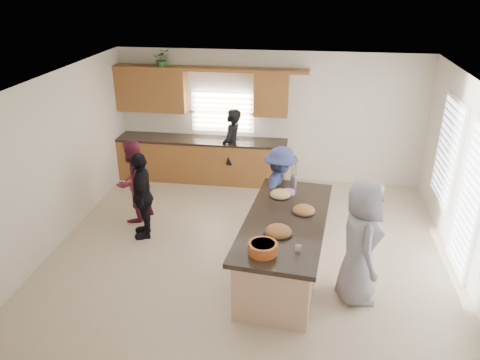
% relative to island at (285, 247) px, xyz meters
% --- Properties ---
extents(floor, '(6.50, 6.50, 0.00)m').
position_rel_island_xyz_m(floor, '(-0.58, 0.59, -0.45)').
color(floor, beige).
rests_on(floor, ground).
extents(room_shell, '(6.52, 6.02, 2.81)m').
position_rel_island_xyz_m(room_shell, '(-0.58, 0.59, 1.45)').
color(room_shell, silver).
rests_on(room_shell, ground).
extents(back_cabinetry, '(4.08, 0.66, 2.46)m').
position_rel_island_xyz_m(back_cabinetry, '(-2.05, 3.32, 0.46)').
color(back_cabinetry, '#9A5E2C').
rests_on(back_cabinetry, ground).
extents(right_wall_glazing, '(0.06, 4.00, 2.25)m').
position_rel_island_xyz_m(right_wall_glazing, '(2.64, 0.45, 0.89)').
color(right_wall_glazing, white).
rests_on(right_wall_glazing, ground).
extents(island, '(1.42, 2.80, 0.95)m').
position_rel_island_xyz_m(island, '(0.00, 0.00, 0.00)').
color(island, tan).
rests_on(island, ground).
extents(platter_front, '(0.41, 0.41, 0.17)m').
position_rel_island_xyz_m(platter_front, '(-0.08, -0.45, 0.52)').
color(platter_front, black).
rests_on(platter_front, island).
extents(platter_mid, '(0.37, 0.37, 0.15)m').
position_rel_island_xyz_m(platter_mid, '(0.25, 0.23, 0.52)').
color(platter_mid, black).
rests_on(platter_mid, island).
extents(platter_back, '(0.37, 0.37, 0.15)m').
position_rel_island_xyz_m(platter_back, '(-0.13, 0.73, 0.52)').
color(platter_back, black).
rests_on(platter_back, island).
extents(salad_bowl, '(0.38, 0.38, 0.15)m').
position_rel_island_xyz_m(salad_bowl, '(-0.24, -0.97, 0.58)').
color(salad_bowl, '#BC5522').
rests_on(salad_bowl, island).
extents(clear_cup, '(0.09, 0.09, 0.11)m').
position_rel_island_xyz_m(clear_cup, '(0.21, -0.89, 0.55)').
color(clear_cup, white).
rests_on(clear_cup, island).
extents(plate_stack, '(0.21, 0.21, 0.05)m').
position_rel_island_xyz_m(plate_stack, '(-0.01, 0.84, 0.52)').
color(plate_stack, '#A87DB6').
rests_on(plate_stack, island).
extents(flower_vase, '(0.14, 0.14, 0.44)m').
position_rel_island_xyz_m(flower_vase, '(0.06, 1.22, 0.74)').
color(flower_vase, silver).
rests_on(flower_vase, island).
extents(potted_plant, '(0.42, 0.38, 0.41)m').
position_rel_island_xyz_m(potted_plant, '(-2.79, 3.41, 2.15)').
color(potted_plant, '#346B2A').
rests_on(potted_plant, back_cabinetry).
extents(woman_left_back, '(0.51, 0.67, 1.66)m').
position_rel_island_xyz_m(woman_left_back, '(-1.32, 3.19, 0.38)').
color(woman_left_back, black).
rests_on(woman_left_back, ground).
extents(woman_left_mid, '(0.81, 0.90, 1.53)m').
position_rel_island_xyz_m(woman_left_mid, '(-2.84, 1.32, 0.31)').
color(woman_left_mid, maroon).
rests_on(woman_left_mid, ground).
extents(woman_left_front, '(0.62, 0.98, 1.54)m').
position_rel_island_xyz_m(woman_left_front, '(-2.48, 0.79, 0.32)').
color(woman_left_front, black).
rests_on(woman_left_front, ground).
extents(woman_right_back, '(0.75, 1.10, 1.58)m').
position_rel_island_xyz_m(woman_right_back, '(-0.17, 1.27, 0.34)').
color(woman_right_back, navy).
rests_on(woman_right_back, ground).
extents(woman_right_front, '(0.69, 0.96, 1.82)m').
position_rel_island_xyz_m(woman_right_front, '(1.04, -0.44, 0.46)').
color(woman_right_front, gray).
rests_on(woman_right_front, ground).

